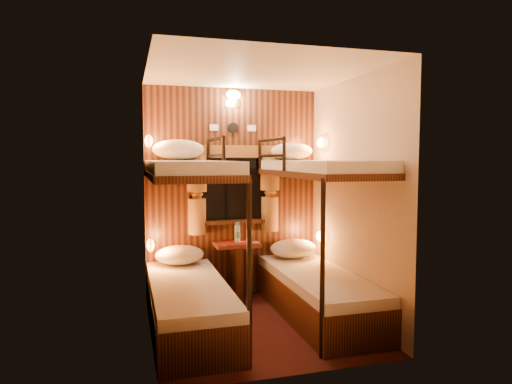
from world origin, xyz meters
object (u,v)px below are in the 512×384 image
object	(u,v)px
bunk_right	(317,262)
table	(237,263)
bunk_left	(188,271)
bottle_left	(237,234)
bottle_right	(237,234)

from	to	relation	value
bunk_right	table	size ratio (longest dim) A/B	2.90
bunk_left	bottle_left	distance (m)	1.04
bunk_right	table	bearing A→B (deg)	129.67
bunk_left	table	size ratio (longest dim) A/B	2.90
bottle_right	bunk_right	bearing A→B (deg)	-52.32
bottle_right	bottle_left	bearing A→B (deg)	-99.49
bunk_right	bottle_left	xyz separation A→B (m)	(-0.64, 0.79, 0.19)
bottle_left	bottle_right	bearing A→B (deg)	80.51
bunk_right	bottle_left	bearing A→B (deg)	129.06
table	bottle_left	distance (m)	0.34
bottle_left	bottle_right	world-z (taller)	bottle_left
bunk_left	table	bearing A→B (deg)	50.33
bunk_right	table	xyz separation A→B (m)	(-0.65, 0.78, -0.14)
bottle_right	bunk_left	bearing A→B (deg)	-128.94
table	bunk_right	bearing A→B (deg)	-50.33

